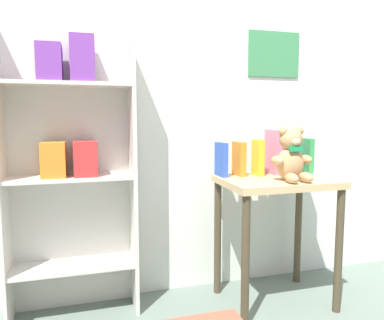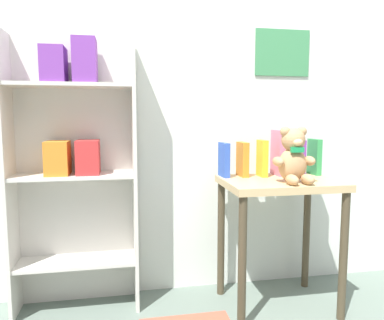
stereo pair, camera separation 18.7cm
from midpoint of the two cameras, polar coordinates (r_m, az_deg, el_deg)
wall_back at (r=2.24m, az=4.08°, el=13.00°), size 4.80×0.07×2.50m
bookshelf_side at (r=1.97m, az=-20.68°, el=0.26°), size 0.63×0.22×1.41m
display_table at (r=2.01m, az=10.13°, el=-6.26°), size 0.58×0.43×0.68m
teddy_bear at (r=1.91m, az=12.23°, el=0.57°), size 0.21×0.19×0.27m
book_standing_blue at (r=2.01m, az=1.83°, el=0.07°), size 0.04×0.12×0.18m
book_standing_orange at (r=2.04m, az=4.59°, el=0.18°), size 0.04×0.12×0.18m
book_standing_yellow at (r=2.06m, az=7.48°, el=0.37°), size 0.03×0.10×0.20m
book_standing_pink at (r=2.12m, az=9.83°, el=1.21°), size 0.04×0.13×0.25m
book_standing_purple at (r=2.16m, az=12.37°, el=0.54°), size 0.03×0.15×0.19m
book_standing_green at (r=2.21m, az=14.74°, el=0.65°), size 0.03×0.11×0.20m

